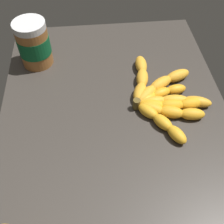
{
  "coord_description": "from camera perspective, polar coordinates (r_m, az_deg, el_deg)",
  "views": [
    {
      "loc": [
        -44.14,
        5.28,
        57.5
      ],
      "look_at": [
        -2.42,
        1.19,
        5.39
      ],
      "focal_mm": 43.57,
      "sensor_mm": 36.0,
      "label": 1
    }
  ],
  "objects": [
    {
      "name": "banana_bunch",
      "position": [
        0.76,
        10.5,
        3.05
      ],
      "size": [
        33.37,
        22.2,
        3.43
      ],
      "color": "gold",
      "rests_on": "ground_plane"
    },
    {
      "name": "peanut_butter_jar",
      "position": [
        0.87,
        -16.1,
        13.58
      ],
      "size": [
        9.65,
        9.65,
        14.3
      ],
      "color": "#9E602D",
      "rests_on": "ground_plane"
    },
    {
      "name": "ground_plane",
      "position": [
        0.74,
        0.73,
        -2.16
      ],
      "size": [
        87.03,
        62.04,
        4.43
      ],
      "primitive_type": "cube",
      "color": "#38332D"
    }
  ]
}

